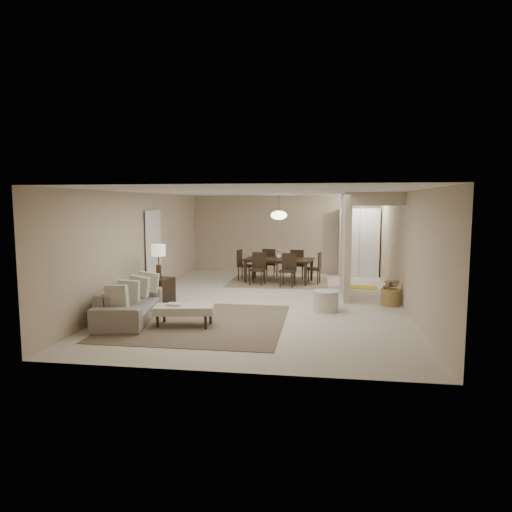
% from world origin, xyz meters
% --- Properties ---
extents(floor, '(9.00, 9.00, 0.00)m').
position_xyz_m(floor, '(0.00, 0.00, 0.00)').
color(floor, beige).
rests_on(floor, ground).
extents(ceiling, '(9.00, 9.00, 0.00)m').
position_xyz_m(ceiling, '(0.00, 0.00, 2.50)').
color(ceiling, white).
rests_on(ceiling, back_wall).
extents(back_wall, '(6.00, 0.00, 6.00)m').
position_xyz_m(back_wall, '(0.00, 4.50, 1.25)').
color(back_wall, tan).
rests_on(back_wall, floor).
extents(left_wall, '(0.00, 9.00, 9.00)m').
position_xyz_m(left_wall, '(-3.00, 0.00, 1.25)').
color(left_wall, tan).
rests_on(left_wall, floor).
extents(right_wall, '(0.00, 9.00, 9.00)m').
position_xyz_m(right_wall, '(3.00, 0.00, 1.25)').
color(right_wall, tan).
rests_on(right_wall, floor).
extents(partition, '(0.15, 2.50, 2.50)m').
position_xyz_m(partition, '(1.80, 1.25, 1.25)').
color(partition, tan).
rests_on(partition, floor).
extents(doorway, '(0.04, 0.90, 2.04)m').
position_xyz_m(doorway, '(-2.97, 0.60, 1.02)').
color(doorway, black).
rests_on(doorway, floor).
extents(pantry_cabinet, '(1.20, 0.55, 2.10)m').
position_xyz_m(pantry_cabinet, '(2.35, 4.15, 1.05)').
color(pantry_cabinet, white).
rests_on(pantry_cabinet, floor).
extents(flush_light, '(0.44, 0.44, 0.05)m').
position_xyz_m(flush_light, '(2.30, 3.20, 2.46)').
color(flush_light, white).
rests_on(flush_light, ceiling).
extents(living_rug, '(3.20, 3.20, 0.01)m').
position_xyz_m(living_rug, '(-1.06, -2.04, 0.01)').
color(living_rug, brown).
rests_on(living_rug, floor).
extents(sofa, '(2.34, 1.24, 0.65)m').
position_xyz_m(sofa, '(-2.45, -2.04, 0.33)').
color(sofa, gray).
rests_on(sofa, floor).
extents(ottoman_bench, '(1.14, 0.66, 0.39)m').
position_xyz_m(ottoman_bench, '(-1.26, -2.34, 0.31)').
color(ottoman_bench, beige).
rests_on(ottoman_bench, living_rug).
extents(side_table, '(0.66, 0.66, 0.58)m').
position_xyz_m(side_table, '(-2.40, -0.55, 0.29)').
color(side_table, black).
rests_on(side_table, floor).
extents(table_lamp, '(0.32, 0.32, 0.76)m').
position_xyz_m(table_lamp, '(-2.40, -0.55, 1.14)').
color(table_lamp, '#44301D').
rests_on(table_lamp, side_table).
extents(round_pouf, '(0.55, 0.55, 0.43)m').
position_xyz_m(round_pouf, '(1.32, -0.76, 0.21)').
color(round_pouf, beige).
rests_on(round_pouf, floor).
extents(wicker_basket, '(0.48, 0.48, 0.36)m').
position_xyz_m(wicker_basket, '(2.75, 0.00, 0.18)').
color(wicker_basket, olive).
rests_on(wicker_basket, floor).
extents(dining_rug, '(2.80, 2.10, 0.01)m').
position_xyz_m(dining_rug, '(-0.01, 2.65, 0.01)').
color(dining_rug, '#7D674D').
rests_on(dining_rug, floor).
extents(dining_table, '(2.08, 1.38, 0.68)m').
position_xyz_m(dining_table, '(-0.01, 2.65, 0.34)').
color(dining_table, black).
rests_on(dining_table, dining_rug).
extents(dining_chairs, '(2.44, 1.92, 0.90)m').
position_xyz_m(dining_chairs, '(-0.01, 2.65, 0.45)').
color(dining_chairs, black).
rests_on(dining_chairs, dining_rug).
extents(vase, '(0.15, 0.15, 0.14)m').
position_xyz_m(vase, '(-0.01, 2.65, 0.75)').
color(vase, white).
rests_on(vase, dining_table).
extents(yellow_mat, '(0.91, 0.63, 0.01)m').
position_xyz_m(yellow_mat, '(2.27, 2.15, 0.01)').
color(yellow_mat, gold).
rests_on(yellow_mat, floor).
extents(pendant_light, '(0.46, 0.46, 0.71)m').
position_xyz_m(pendant_light, '(-0.01, 2.65, 1.92)').
color(pendant_light, '#44301D').
rests_on(pendant_light, ceiling).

